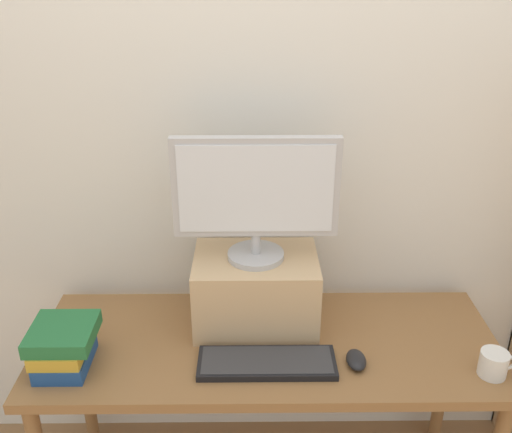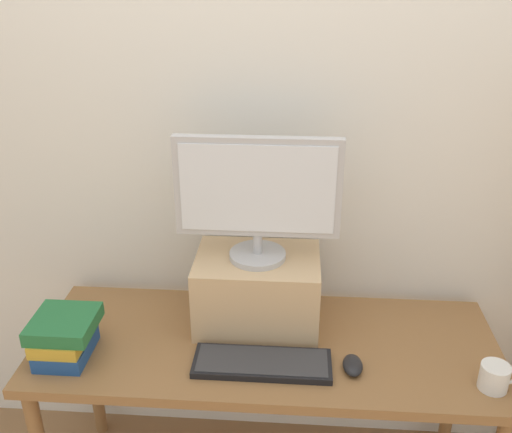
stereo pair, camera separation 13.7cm
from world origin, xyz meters
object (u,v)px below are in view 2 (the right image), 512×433
object	(u,v)px
keyboard	(262,363)
book_stack	(65,335)
coffee_mug	(495,377)
computer_monitor	(258,195)
computer_mouse	(353,365)
desk	(266,359)
riser_box	(258,290)

from	to	relation	value
keyboard	book_stack	distance (m)	0.66
book_stack	coffee_mug	size ratio (longest dim) A/B	1.89
computer_monitor	computer_mouse	distance (m)	0.63
computer_monitor	desk	bearing A→B (deg)	-72.05
computer_mouse	coffee_mug	size ratio (longest dim) A/B	0.89
computer_monitor	coffee_mug	world-z (taller)	computer_monitor
desk	coffee_mug	bearing A→B (deg)	-14.14
computer_mouse	riser_box	bearing A→B (deg)	142.47
riser_box	coffee_mug	size ratio (longest dim) A/B	3.69
desk	keyboard	world-z (taller)	keyboard
desk	computer_mouse	distance (m)	0.33
riser_box	desk	bearing A→B (deg)	-72.25
computer_mouse	coffee_mug	xyz separation A→B (m)	(0.43, -0.05, 0.02)
book_stack	keyboard	bearing A→B (deg)	-1.33
riser_box	computer_mouse	size ratio (longest dim) A/B	4.15
computer_monitor	keyboard	world-z (taller)	computer_monitor
riser_box	keyboard	distance (m)	0.28
keyboard	computer_mouse	distance (m)	0.29
book_stack	coffee_mug	xyz separation A→B (m)	(1.37, -0.06, -0.03)
book_stack	computer_mouse	bearing A→B (deg)	-0.66
computer_monitor	book_stack	world-z (taller)	computer_monitor
coffee_mug	computer_monitor	bearing A→B (deg)	158.17
riser_box	computer_monitor	world-z (taller)	computer_monitor
riser_box	coffee_mug	distance (m)	0.81
riser_box	computer_monitor	xyz separation A→B (m)	(0.00, -0.00, 0.37)
desk	computer_mouse	bearing A→B (deg)	-23.89
computer_monitor	keyboard	distance (m)	0.55
computer_monitor	coffee_mug	distance (m)	0.93
computer_monitor	keyboard	bearing A→B (deg)	-82.47
desk	keyboard	distance (m)	0.16
desk	computer_mouse	xyz separation A→B (m)	(0.28, -0.13, 0.09)
coffee_mug	desk	bearing A→B (deg)	165.86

